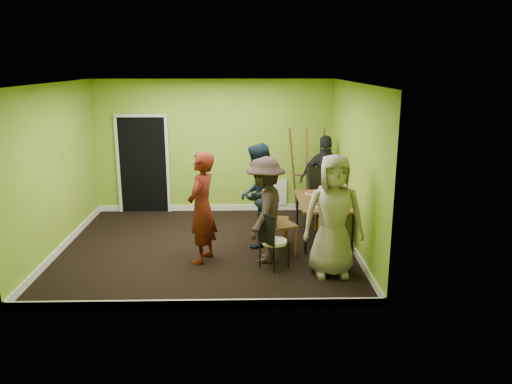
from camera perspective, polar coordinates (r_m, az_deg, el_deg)
The scene contains 28 objects.
ground at distance 8.78m, azimuth -5.50°, elevation -6.28°, with size 5.00×5.00×0.00m, color black.
room_walls at distance 8.52m, azimuth -5.80°, elevation 0.04°, with size 5.04×4.54×2.82m.
dining_table at distance 8.96m, azimuth 7.73°, elevation -1.23°, with size 0.90×1.50×0.75m.
chair_left_far at distance 8.79m, azimuth 1.96°, elevation -2.63°, with size 0.43×0.43×0.92m.
chair_left_near at distance 8.21m, azimuth 2.22°, elevation -3.16°, with size 0.59×0.59×1.09m.
chair_back_end at distance 9.82m, azimuth 7.34°, elevation 0.85°, with size 0.54×0.62×1.14m.
chair_front_end at distance 7.78m, azimuth 8.41°, elevation -5.45°, with size 0.44×0.45×0.84m.
chair_bentwood at distance 7.69m, azimuth 1.77°, elevation -5.31°, with size 0.50×0.50×0.91m.
easel at distance 10.29m, azimuth 5.66°, elevation 2.18°, with size 0.75×0.70×1.87m.
plate_near_left at distance 9.34m, azimuth 6.29°, elevation -0.16°, with size 0.21×0.21×0.01m, color white.
plate_near_right at distance 8.56m, azimuth 6.87°, elevation -1.54°, with size 0.21×0.21×0.01m, color white.
plate_far_back at distance 9.41m, azimuth 7.02°, elevation -0.07°, with size 0.22×0.22×0.01m, color white.
plate_far_front at distance 8.42m, azimuth 7.96°, elevation -1.85°, with size 0.23×0.23×0.01m, color white.
plate_wall_back at distance 9.17m, azimuth 8.91°, elevation -0.53°, with size 0.27×0.27×0.01m, color white.
plate_wall_front at distance 8.82m, azimuth 9.00°, elevation -1.14°, with size 0.23×0.23×0.01m, color white.
thermos at distance 8.94m, azimuth 7.31°, elevation -0.22°, with size 0.07×0.07×0.21m, color white.
blue_bottle at distance 8.58m, azimuth 9.25°, elevation -0.89°, with size 0.08×0.08×0.21m, color blue.
orange_bottle at distance 9.16m, azimuth 7.56°, elevation -0.26°, with size 0.04×0.04×0.08m, color #C76712.
glass_mid at distance 9.07m, azimuth 6.59°, elevation -0.36°, with size 0.06×0.06×0.09m, color black.
glass_back at distance 9.39m, azimuth 7.70°, elevation 0.10°, with size 0.07×0.07×0.08m, color black.
glass_front at distance 8.54m, azimuth 8.75°, elevation -1.36°, with size 0.07×0.07×0.09m, color black.
cup_a at distance 8.70m, azimuth 6.86°, elevation -1.03°, with size 0.11×0.11×0.09m, color white.
cup_b at distance 9.03m, azimuth 8.66°, elevation -0.50°, with size 0.09×0.09×0.09m, color white.
person_standing at distance 7.93m, azimuth -6.20°, elevation -1.79°, with size 0.65×0.43×1.79m, color #54160E.
person_left_far at distance 8.60m, azimuth 0.17°, elevation -0.38°, with size 0.87×0.68×1.80m, color black.
person_left_near at distance 7.91m, azimuth 1.07°, elevation -2.07°, with size 1.10×0.63×1.70m, color #2E201E.
person_back_end at distance 10.02m, azimuth 7.95°, elevation 1.48°, with size 1.02×0.43×1.74m, color black.
person_front_end at distance 7.46m, azimuth 8.83°, elevation -2.71°, with size 0.90×0.59×1.84m, color gray.
Camera 1 is at (0.64, -8.19, 3.11)m, focal length 35.00 mm.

